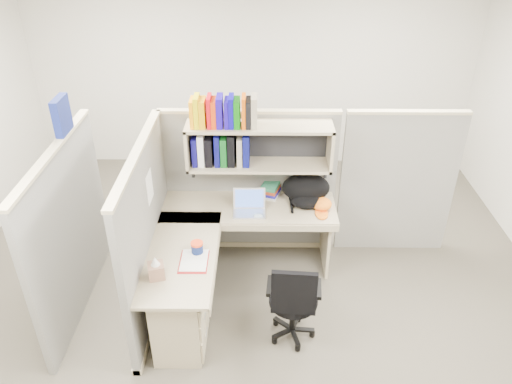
{
  "coord_description": "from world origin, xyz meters",
  "views": [
    {
      "loc": [
        0.12,
        -3.64,
        3.43
      ],
      "look_at": [
        0.07,
        0.25,
        1.09
      ],
      "focal_mm": 35.0,
      "sensor_mm": 36.0,
      "label": 1
    }
  ],
  "objects_px": {
    "desk": "(201,286)",
    "snack_canister": "(197,247)",
    "backpack": "(306,191)",
    "task_chair": "(293,313)",
    "laptop": "(249,204)"
  },
  "relations": [
    {
      "from": "desk",
      "to": "task_chair",
      "type": "distance_m",
      "value": 0.84
    },
    {
      "from": "backpack",
      "to": "snack_canister",
      "type": "relative_size",
      "value": 4.46
    },
    {
      "from": "desk",
      "to": "snack_canister",
      "type": "bearing_deg",
      "value": 103.98
    },
    {
      "from": "snack_canister",
      "to": "task_chair",
      "type": "height_order",
      "value": "task_chair"
    },
    {
      "from": "laptop",
      "to": "task_chair",
      "type": "distance_m",
      "value": 1.13
    },
    {
      "from": "snack_canister",
      "to": "backpack",
      "type": "bearing_deg",
      "value": 39.26
    },
    {
      "from": "desk",
      "to": "laptop",
      "type": "bearing_deg",
      "value": 60.3
    },
    {
      "from": "desk",
      "to": "backpack",
      "type": "distance_m",
      "value": 1.42
    },
    {
      "from": "snack_canister",
      "to": "task_chair",
      "type": "bearing_deg",
      "value": -19.88
    },
    {
      "from": "desk",
      "to": "snack_canister",
      "type": "xyz_separation_m",
      "value": [
        -0.03,
        0.11,
        0.35
      ]
    },
    {
      "from": "snack_canister",
      "to": "laptop",
      "type": "bearing_deg",
      "value": 54.55
    },
    {
      "from": "desk",
      "to": "laptop",
      "type": "height_order",
      "value": "laptop"
    },
    {
      "from": "desk",
      "to": "snack_canister",
      "type": "relative_size",
      "value": 16.13
    },
    {
      "from": "backpack",
      "to": "snack_canister",
      "type": "height_order",
      "value": "backpack"
    },
    {
      "from": "laptop",
      "to": "task_chair",
      "type": "height_order",
      "value": "laptop"
    }
  ]
}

